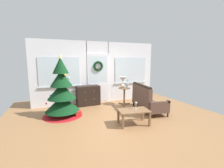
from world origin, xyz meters
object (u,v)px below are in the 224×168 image
christmas_tree (62,94)px  settee_sofa (146,100)px  side_table (124,93)px  wine_glass (136,104)px  flower_vase (127,85)px  dresser_cabinet (88,95)px  gift_box (78,114)px  coffee_table (134,112)px  table_lamp (123,81)px

christmas_tree → settee_sofa: christmas_tree is taller
side_table → wine_glass: side_table is taller
christmas_tree → side_table: bearing=10.7°
flower_vase → wine_glass: 1.88m
side_table → flower_vase: (0.10, -0.06, 0.32)m
dresser_cabinet → gift_box: size_ratio=5.18×
christmas_tree → settee_sofa: 2.87m
settee_sofa → side_table: bearing=110.5°
settee_sofa → flower_vase: size_ratio=4.68×
gift_box → flower_vase: bearing=17.2°
dresser_cabinet → coffee_table: 2.47m
christmas_tree → table_lamp: (2.36, 0.50, 0.26)m
christmas_tree → flower_vase: christmas_tree is taller
side_table → coffee_table: side_table is taller
dresser_cabinet → side_table: (1.38, -0.45, 0.10)m
dresser_cabinet → wine_glass: size_ratio=4.75×
christmas_tree → gift_box: (0.46, -0.24, -0.63)m
coffee_table → gift_box: size_ratio=5.03×
side_table → flower_vase: bearing=-31.0°
table_lamp → dresser_cabinet: bearing=162.6°
table_lamp → coffee_table: (-0.56, -1.93, -0.62)m
flower_vase → wine_glass: bearing=-109.0°
wine_glass → flower_vase: bearing=71.0°
settee_sofa → wine_glass: (-0.88, -0.82, 0.18)m
christmas_tree → gift_box: bearing=-27.9°
flower_vase → wine_glass: (-0.61, -1.76, -0.25)m
flower_vase → gift_box: 2.28m
flower_vase → coffee_table: 2.02m
side_table → coffee_table: 1.99m
wine_glass → gift_box: bearing=142.3°
dresser_cabinet → wine_glass: (0.87, -2.28, 0.17)m
wine_glass → side_table: bearing=74.4°
flower_vase → settee_sofa: bearing=-73.7°
christmas_tree → table_lamp: christmas_tree is taller
settee_sofa → gift_box: size_ratio=9.17×
christmas_tree → wine_glass: (1.91, -1.37, -0.16)m
table_lamp → coffee_table: size_ratio=0.49×
table_lamp → coffee_table: bearing=-106.1°
coffee_table → wine_glass: 0.24m
settee_sofa → side_table: (-0.37, 1.00, 0.11)m
settee_sofa → gift_box: 2.37m
settee_sofa → wine_glass: 1.22m
settee_sofa → side_table: 1.07m
dresser_cabinet → table_lamp: (1.32, -0.41, 0.59)m
christmas_tree → coffee_table: (1.80, -1.43, -0.36)m
christmas_tree → side_table: christmas_tree is taller
dresser_cabinet → table_lamp: table_lamp is taller
wine_glass → dresser_cabinet: bearing=111.0°
coffee_table → settee_sofa: bearing=41.9°
flower_vase → coffee_table: bearing=-111.4°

